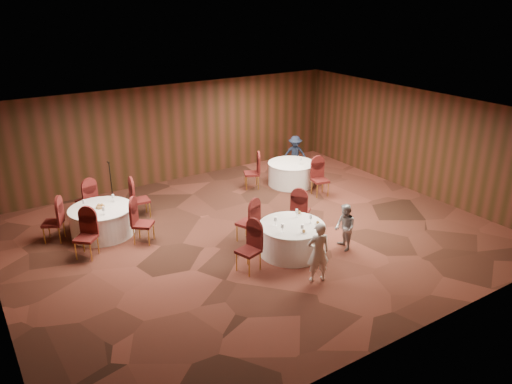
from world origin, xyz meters
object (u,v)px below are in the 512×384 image
table_left (102,221)px  table_right (291,173)px  woman_b (345,227)px  man_c (295,154)px  table_main (291,238)px  woman_a (318,252)px  mic_stand (113,197)px

table_left → table_right: 6.33m
woman_b → man_c: 5.75m
table_main → table_right: same height
table_main → table_left: same height
woman_a → woman_b: bearing=-135.3°
table_main → mic_stand: (-2.84, 4.80, 0.05)m
table_left → table_main: bearing=-44.3°
mic_stand → table_right: bearing=-10.5°
man_c → table_main: bearing=-87.0°
woman_a → man_c: (3.87, 5.99, -0.04)m
table_left → woman_b: (4.75, -4.03, 0.21)m
man_c → table_left: bearing=-129.9°
table_main → man_c: bearing=52.4°
table_main → woman_b: woman_b is taller
table_right → man_c: bearing=47.8°
woman_b → man_c: size_ratio=0.90×
woman_a → table_left: bearing=-38.6°
table_right → woman_b: 4.60m
woman_b → man_c: bearing=171.6°
table_right → man_c: (0.82, 0.91, 0.28)m
table_left → mic_stand: 1.51m
table_right → mic_stand: bearing=169.5°
mic_stand → woman_a: bearing=-67.3°
woman_b → table_main: bearing=-98.9°
table_left → table_right: (6.32, 0.28, 0.00)m
table_left → table_right: size_ratio=1.06×
mic_stand → woman_b: bearing=-53.0°
woman_b → man_c: (2.40, 5.22, 0.07)m
mic_stand → man_c: bearing=-1.2°
mic_stand → woman_b: mic_stand is taller
table_main → man_c: man_c is taller
table_right → woman_a: 5.94m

